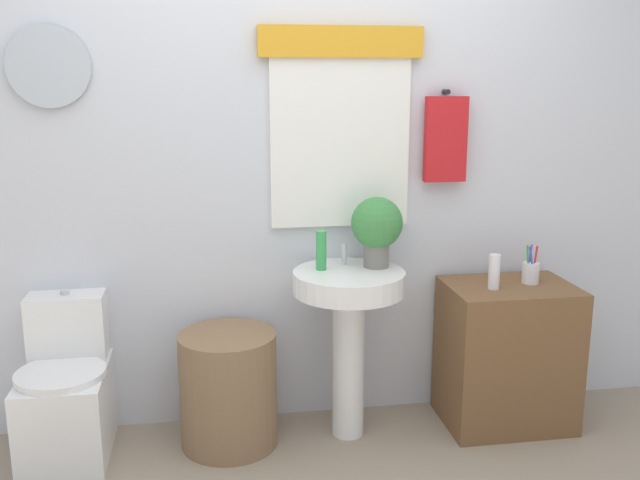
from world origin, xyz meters
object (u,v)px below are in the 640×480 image
at_px(potted_plant, 377,226).
at_px(lotion_bottle, 494,272).
at_px(pedestal_sink, 349,314).
at_px(laundry_hamper, 228,389).
at_px(soap_bottle, 321,250).
at_px(toothbrush_cup, 531,272).
at_px(wooden_cabinet, 506,354).
at_px(toilet, 67,395).

bearing_deg(potted_plant, lotion_bottle, -10.54).
bearing_deg(pedestal_sink, laundry_hamper, 180.00).
xyz_separation_m(soap_bottle, potted_plant, (0.26, 0.01, 0.10)).
bearing_deg(toothbrush_cup, laundry_hamper, -179.21).
relative_size(laundry_hamper, soap_bottle, 2.95).
height_order(wooden_cabinet, lotion_bottle, lotion_bottle).
height_order(laundry_hamper, lotion_bottle, lotion_bottle).
height_order(potted_plant, lotion_bottle, potted_plant).
relative_size(wooden_cabinet, lotion_bottle, 4.27).
distance_m(pedestal_sink, lotion_bottle, 0.70).
distance_m(laundry_hamper, pedestal_sink, 0.65).
bearing_deg(toothbrush_cup, toilet, 179.73).
bearing_deg(toilet, lotion_bottle, -2.07).
xyz_separation_m(laundry_hamper, toothbrush_cup, (1.44, 0.02, 0.49)).
bearing_deg(pedestal_sink, toothbrush_cup, 1.29).
relative_size(pedestal_sink, lotion_bottle, 4.90).
relative_size(pedestal_sink, wooden_cabinet, 1.15).
relative_size(laundry_hamper, toothbrush_cup, 2.88).
height_order(soap_bottle, potted_plant, potted_plant).
bearing_deg(lotion_bottle, toothbrush_cup, 15.99).
relative_size(pedestal_sink, soap_bottle, 4.42).
bearing_deg(laundry_hamper, potted_plant, 4.92).
bearing_deg(pedestal_sink, wooden_cabinet, 0.00).
xyz_separation_m(toilet, potted_plant, (1.41, 0.03, 0.71)).
bearing_deg(pedestal_sink, soap_bottle, 157.38).
height_order(laundry_hamper, wooden_cabinet, wooden_cabinet).
bearing_deg(soap_bottle, pedestal_sink, -22.62).
bearing_deg(toilet, potted_plant, 1.21).
distance_m(soap_bottle, toothbrush_cup, 1.02).
relative_size(laundry_hamper, lotion_bottle, 3.27).
distance_m(toilet, wooden_cabinet, 2.05).
xyz_separation_m(toilet, laundry_hamper, (0.71, -0.03, -0.01)).
distance_m(laundry_hamper, soap_bottle, 0.76).
height_order(pedestal_sink, wooden_cabinet, pedestal_sink).
xyz_separation_m(toilet, soap_bottle, (1.15, 0.02, 0.61)).
distance_m(toilet, toothbrush_cup, 2.21).
bearing_deg(wooden_cabinet, pedestal_sink, -180.00).
bearing_deg(toothbrush_cup, soap_bottle, 178.29).
xyz_separation_m(wooden_cabinet, lotion_bottle, (-0.10, -0.04, 0.43)).
height_order(wooden_cabinet, toothbrush_cup, toothbrush_cup).
bearing_deg(lotion_bottle, toilet, 177.93).
bearing_deg(laundry_hamper, pedestal_sink, -0.00).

